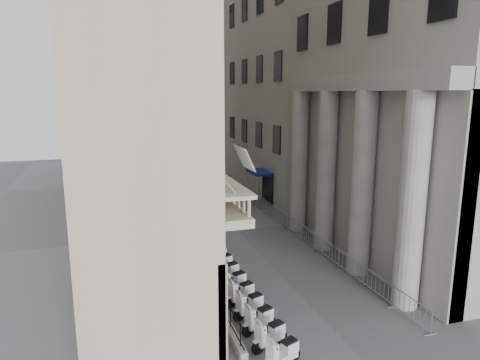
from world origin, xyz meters
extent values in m
cube|color=#ACA9A2|center=(0.00, 48.00, 15.00)|extent=(22.00, 10.00, 30.00)
cylinder|color=silver|center=(-4.52, 26.47, 1.04)|extent=(0.06, 0.06, 2.09)
cylinder|color=silver|center=(-1.86, 26.47, 1.04)|extent=(0.06, 0.06, 2.09)
cylinder|color=silver|center=(-4.52, 29.13, 1.04)|extent=(0.06, 0.06, 2.09)
cylinder|color=silver|center=(-1.86, 29.13, 1.04)|extent=(0.06, 0.06, 2.09)
cube|color=white|center=(-3.19, 27.80, 2.13)|extent=(2.84, 2.84, 0.11)
cone|color=white|center=(-3.19, 27.80, 2.61)|extent=(3.79, 3.79, 0.95)
cylinder|color=#96989E|center=(-4.20, 24.68, 4.52)|extent=(0.16, 0.16, 9.05)
cylinder|color=#96989E|center=(-2.84, 24.73, 9.05)|extent=(2.72, 0.21, 0.12)
cube|color=#96989E|center=(-1.60, 24.77, 8.99)|extent=(0.57, 0.27, 0.17)
cube|color=black|center=(-2.50, 24.64, 0.89)|extent=(0.39, 0.87, 1.77)
cube|color=#19E54C|center=(-2.36, 24.62, 1.08)|extent=(0.14, 0.63, 0.98)
imported|color=black|center=(-1.29, 27.92, 0.92)|extent=(0.72, 0.52, 1.84)
imported|color=black|center=(2.89, 31.79, 0.81)|extent=(0.97, 0.87, 1.63)
imported|color=black|center=(0.60, 28.83, 0.80)|extent=(0.82, 0.56, 1.60)
camera|label=1|loc=(-8.64, -9.49, 9.83)|focal=32.00mm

